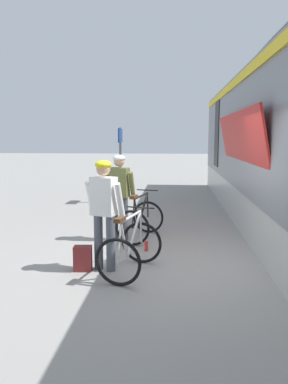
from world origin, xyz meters
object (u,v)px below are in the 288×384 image
at_px(cyclist_far_in_white, 104,205).
at_px(bicycle_near_black, 141,220).
at_px(bicycle_far_silver, 130,249).
at_px(platform_sign_post, 120,152).
at_px(water_bottle_near_the_bikes, 146,246).
at_px(backpack_on_platform, 83,258).
at_px(cyclist_near_in_olive, 119,190).

height_order(cyclist_far_in_white, bicycle_near_black, cyclist_far_in_white).
bearing_deg(bicycle_far_silver, platform_sign_post, 99.65).
relative_size(water_bottle_near_the_bikes, platform_sign_post, 0.08).
distance_m(bicycle_near_black, backpack_on_platform, 2.05).
xyz_separation_m(bicycle_far_silver, water_bottle_near_the_bikes, (0.16, 1.15, -0.31)).
bearing_deg(cyclist_far_in_white, bicycle_near_black, 77.47).
bearing_deg(water_bottle_near_the_bikes, cyclist_far_in_white, -120.09).
xyz_separation_m(water_bottle_near_the_bikes, platform_sign_post, (-1.19, 4.92, 1.53)).
distance_m(cyclist_near_in_olive, water_bottle_near_the_bikes, 1.34).
bearing_deg(backpack_on_platform, cyclist_near_in_olive, 74.84).
distance_m(cyclist_near_in_olive, bicycle_far_silver, 2.02).
height_order(backpack_on_platform, platform_sign_post, platform_sign_post).
xyz_separation_m(cyclist_near_in_olive, bicycle_far_silver, (0.44, -1.86, -0.65)).
bearing_deg(water_bottle_near_the_bikes, bicycle_far_silver, -97.83).
relative_size(bicycle_near_black, water_bottle_near_the_bikes, 6.26).
relative_size(cyclist_far_in_white, water_bottle_near_the_bikes, 9.15).
distance_m(cyclist_far_in_white, backpack_on_platform, 0.92).
relative_size(cyclist_near_in_olive, bicycle_near_black, 1.46).
distance_m(cyclist_near_in_olive, platform_sign_post, 4.29).
height_order(bicycle_far_silver, water_bottle_near_the_bikes, bicycle_far_silver).
bearing_deg(water_bottle_near_the_bikes, backpack_on_platform, -130.87).
height_order(bicycle_far_silver, backpack_on_platform, bicycle_far_silver).
xyz_separation_m(backpack_on_platform, water_bottle_near_the_bikes, (0.93, 1.08, -0.10)).
height_order(cyclist_near_in_olive, cyclist_far_in_white, same).
bearing_deg(cyclist_near_in_olive, cyclist_far_in_white, -89.56).
bearing_deg(bicycle_far_silver, cyclist_far_in_white, 162.46).
relative_size(bicycle_near_black, backpack_on_platform, 3.01).
xyz_separation_m(backpack_on_platform, platform_sign_post, (-0.26, 6.00, 1.42)).
bearing_deg(bicycle_near_black, platform_sign_post, 103.83).
bearing_deg(backpack_on_platform, bicycle_far_silver, -10.01).
distance_m(backpack_on_platform, platform_sign_post, 6.17).
relative_size(bicycle_far_silver, backpack_on_platform, 3.03).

